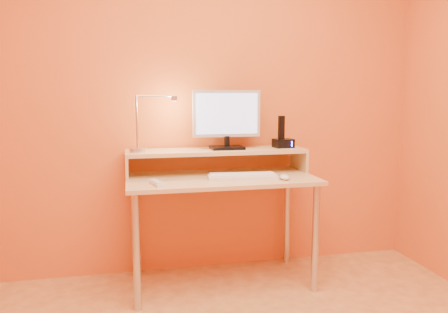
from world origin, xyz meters
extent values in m
cube|color=#CD6925|center=(0.00, 1.50, 1.25)|extent=(3.00, 0.04, 2.50)
cylinder|color=#BABABE|center=(-0.55, 0.93, 0.35)|extent=(0.04, 0.04, 0.69)
cylinder|color=#BABABE|center=(0.55, 0.93, 0.35)|extent=(0.04, 0.04, 0.69)
cylinder|color=#BABABE|center=(-0.55, 1.43, 0.35)|extent=(0.04, 0.04, 0.69)
cylinder|color=#BABABE|center=(0.55, 1.43, 0.35)|extent=(0.04, 0.04, 0.69)
cube|color=tan|center=(0.00, 1.18, 0.71)|extent=(1.20, 0.60, 0.02)
cube|color=tan|center=(-0.59, 1.33, 0.79)|extent=(0.02, 0.30, 0.14)
cube|color=tan|center=(0.59, 1.33, 0.79)|extent=(0.02, 0.30, 0.14)
cube|color=tan|center=(0.00, 1.33, 0.87)|extent=(1.20, 0.30, 0.02)
cube|color=black|center=(0.07, 1.33, 0.89)|extent=(0.22, 0.16, 0.02)
cylinder|color=black|center=(0.07, 1.33, 0.93)|extent=(0.04, 0.04, 0.07)
cube|color=#BBBBBB|center=(0.07, 1.34, 1.12)|extent=(0.46, 0.04, 0.31)
cube|color=black|center=(0.07, 1.36, 1.12)|extent=(0.41, 0.01, 0.27)
cube|color=#A6B7EE|center=(0.07, 1.32, 1.12)|extent=(0.42, 0.01, 0.27)
cylinder|color=#BABABE|center=(-0.52, 1.30, 0.89)|extent=(0.10, 0.10, 0.02)
cylinder|color=#BABABE|center=(-0.52, 1.30, 1.07)|extent=(0.01, 0.01, 0.33)
cylinder|color=#BABABE|center=(-0.40, 1.30, 1.24)|extent=(0.24, 0.01, 0.01)
cylinder|color=#BABABE|center=(-0.28, 1.30, 1.22)|extent=(0.04, 0.04, 0.03)
cylinder|color=#FFEAC6|center=(-0.28, 1.30, 1.20)|extent=(0.03, 0.03, 0.00)
cube|color=black|center=(0.47, 1.33, 0.91)|extent=(0.14, 0.11, 0.06)
cube|color=black|center=(0.46, 1.33, 1.02)|extent=(0.04, 0.03, 0.16)
cube|color=#2D39FF|center=(0.52, 1.28, 0.91)|extent=(0.01, 0.00, 0.04)
cube|color=silver|center=(0.12, 1.09, 0.73)|extent=(0.44, 0.17, 0.02)
ellipsoid|color=white|center=(0.36, 1.00, 0.74)|extent=(0.06, 0.10, 0.03)
cube|color=silver|center=(-0.42, 1.01, 0.73)|extent=(0.08, 0.17, 0.02)
camera|label=1|loc=(-0.57, -1.50, 1.24)|focal=34.75mm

